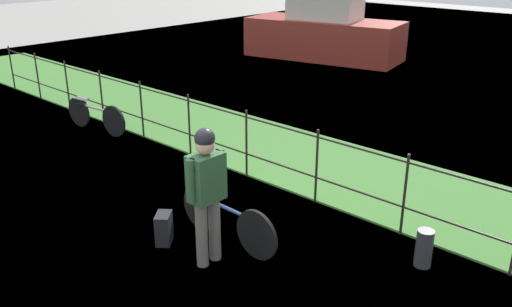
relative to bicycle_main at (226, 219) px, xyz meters
name	(u,v)px	position (x,y,z in m)	size (l,w,h in m)	color
ground_plane	(164,244)	(-0.55, -0.58, -0.34)	(60.00, 60.00, 0.00)	#9E9993
grass_strip	(325,165)	(-0.55, 2.89, -0.32)	(27.00, 2.40, 0.03)	#478438
harbor_water	(511,75)	(-0.55, 12.01, -0.33)	(30.00, 30.00, 0.00)	slate
iron_fence	(280,150)	(-0.55, 1.69, 0.31)	(18.04, 0.04, 1.12)	#28231E
bicycle_main	(226,219)	(0.00, 0.00, 0.00)	(1.65, 0.17, 0.63)	black
wooden_crate	(206,179)	(-0.37, 0.01, 0.44)	(0.35, 0.26, 0.28)	brown
terrier_dog	(206,163)	(-0.34, 0.01, 0.65)	(0.32, 0.15, 0.18)	tan
cyclist_person	(206,185)	(0.16, -0.45, 0.67)	(0.27, 0.54, 1.68)	slate
backpack_on_paving	(164,228)	(-0.58, -0.53, -0.14)	(0.28, 0.18, 0.40)	black
mooring_bollard	(424,248)	(2.08, 1.19, -0.10)	(0.20, 0.20, 0.47)	#38383D
bicycle_parked	(95,115)	(-5.04, 1.28, 0.00)	(1.70, 0.26, 0.62)	black
moored_boat_near	(324,28)	(-6.04, 10.43, 0.65)	(5.26, 2.86, 4.30)	#9E3328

